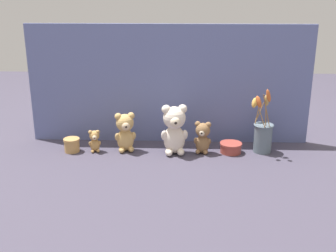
{
  "coord_description": "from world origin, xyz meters",
  "views": [
    {
      "loc": [
        0.07,
        -1.96,
        0.8
      ],
      "look_at": [
        0.0,
        0.02,
        0.13
      ],
      "focal_mm": 45.0,
      "sensor_mm": 36.0,
      "label": 1
    }
  ],
  "objects_px": {
    "teddy_bear_large": "(174,129)",
    "decorative_tin_short": "(72,145)",
    "teddy_bear_tiny": "(95,140)",
    "flower_vase": "(263,133)",
    "teddy_bear_small": "(203,137)",
    "teddy_bear_medium": "(125,131)",
    "decorative_tin_tall": "(231,148)"
  },
  "relations": [
    {
      "from": "teddy_bear_medium",
      "to": "teddy_bear_tiny",
      "type": "relative_size",
      "value": 1.75
    },
    {
      "from": "teddy_bear_medium",
      "to": "teddy_bear_large",
      "type": "bearing_deg",
      "value": -5.76
    },
    {
      "from": "teddy_bear_large",
      "to": "decorative_tin_short",
      "type": "height_order",
      "value": "teddy_bear_large"
    },
    {
      "from": "teddy_bear_large",
      "to": "decorative_tin_short",
      "type": "distance_m",
      "value": 0.52
    },
    {
      "from": "teddy_bear_small",
      "to": "decorative_tin_tall",
      "type": "height_order",
      "value": "teddy_bear_small"
    },
    {
      "from": "teddy_bear_large",
      "to": "teddy_bear_medium",
      "type": "relative_size",
      "value": 1.25
    },
    {
      "from": "teddy_bear_small",
      "to": "decorative_tin_tall",
      "type": "bearing_deg",
      "value": 2.55
    },
    {
      "from": "teddy_bear_tiny",
      "to": "decorative_tin_short",
      "type": "bearing_deg",
      "value": -178.85
    },
    {
      "from": "teddy_bear_large",
      "to": "teddy_bear_small",
      "type": "distance_m",
      "value": 0.15
    },
    {
      "from": "teddy_bear_large",
      "to": "teddy_bear_tiny",
      "type": "bearing_deg",
      "value": 178.98
    },
    {
      "from": "flower_vase",
      "to": "decorative_tin_short",
      "type": "xyz_separation_m",
      "value": [
        -0.95,
        -0.03,
        -0.06
      ]
    },
    {
      "from": "teddy_bear_large",
      "to": "teddy_bear_tiny",
      "type": "relative_size",
      "value": 2.19
    },
    {
      "from": "teddy_bear_medium",
      "to": "teddy_bear_tiny",
      "type": "height_order",
      "value": "teddy_bear_medium"
    },
    {
      "from": "teddy_bear_medium",
      "to": "teddy_bear_small",
      "type": "height_order",
      "value": "teddy_bear_medium"
    },
    {
      "from": "teddy_bear_large",
      "to": "teddy_bear_small",
      "type": "bearing_deg",
      "value": 5.51
    },
    {
      "from": "teddy_bear_tiny",
      "to": "decorative_tin_tall",
      "type": "distance_m",
      "value": 0.68
    },
    {
      "from": "decorative_tin_tall",
      "to": "teddy_bear_large",
      "type": "bearing_deg",
      "value": -175.98
    },
    {
      "from": "teddy_bear_large",
      "to": "decorative_tin_short",
      "type": "xyz_separation_m",
      "value": [
        -0.51,
        0.0,
        -0.1
      ]
    },
    {
      "from": "flower_vase",
      "to": "decorative_tin_short",
      "type": "distance_m",
      "value": 0.96
    },
    {
      "from": "teddy_bear_tiny",
      "to": "decorative_tin_short",
      "type": "height_order",
      "value": "teddy_bear_tiny"
    },
    {
      "from": "teddy_bear_small",
      "to": "decorative_tin_short",
      "type": "bearing_deg",
      "value": -179.24
    },
    {
      "from": "flower_vase",
      "to": "decorative_tin_short",
      "type": "bearing_deg",
      "value": -178.13
    },
    {
      "from": "teddy_bear_large",
      "to": "flower_vase",
      "type": "bearing_deg",
      "value": 4.67
    },
    {
      "from": "decorative_tin_tall",
      "to": "decorative_tin_short",
      "type": "xyz_separation_m",
      "value": [
        -0.8,
        -0.02,
        0.01
      ]
    },
    {
      "from": "teddy_bear_medium",
      "to": "teddy_bear_tiny",
      "type": "distance_m",
      "value": 0.16
    },
    {
      "from": "teddy_bear_small",
      "to": "teddy_bear_medium",
      "type": "bearing_deg",
      "value": 178.31
    },
    {
      "from": "teddy_bear_small",
      "to": "decorative_tin_tall",
      "type": "xyz_separation_m",
      "value": [
        0.14,
        0.01,
        -0.06
      ]
    },
    {
      "from": "teddy_bear_small",
      "to": "teddy_bear_large",
      "type": "bearing_deg",
      "value": -174.49
    },
    {
      "from": "teddy_bear_small",
      "to": "teddy_bear_tiny",
      "type": "xyz_separation_m",
      "value": [
        -0.54,
        -0.01,
        -0.03
      ]
    },
    {
      "from": "flower_vase",
      "to": "teddy_bear_tiny",
      "type": "bearing_deg",
      "value": -178.04
    },
    {
      "from": "teddy_bear_large",
      "to": "teddy_bear_medium",
      "type": "xyz_separation_m",
      "value": [
        -0.25,
        0.02,
        -0.03
      ]
    },
    {
      "from": "teddy_bear_small",
      "to": "flower_vase",
      "type": "relative_size",
      "value": 0.48
    }
  ]
}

